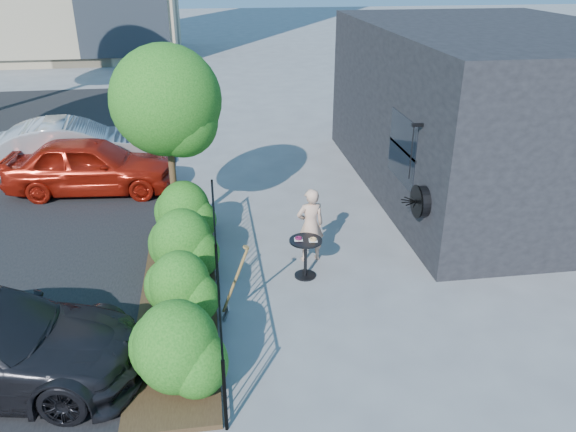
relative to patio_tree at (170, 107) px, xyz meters
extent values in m
plane|color=gray|center=(2.24, -2.76, -2.76)|extent=(120.00, 120.00, 0.00)
cube|color=black|center=(7.74, 1.74, -0.76)|extent=(6.00, 9.00, 4.00)
cube|color=black|center=(4.75, -0.36, -0.96)|extent=(0.04, 1.60, 1.40)
cube|color=black|center=(4.75, -0.36, -0.96)|extent=(0.05, 1.70, 0.06)
cylinder|color=black|center=(4.66, -1.86, -1.51)|extent=(0.18, 0.60, 0.60)
cylinder|color=black|center=(4.56, -1.86, -1.51)|extent=(0.03, 0.64, 0.64)
cube|color=black|center=(4.64, -1.36, -0.16)|extent=(0.25, 0.06, 0.06)
cylinder|color=black|center=(4.56, -1.36, -0.71)|extent=(0.02, 0.02, 1.05)
cylinder|color=black|center=(0.74, -5.76, -2.21)|extent=(0.05, 0.05, 1.10)
cylinder|color=black|center=(0.74, -2.76, -2.21)|extent=(0.05, 0.05, 1.10)
cylinder|color=black|center=(0.74, 0.24, -2.21)|extent=(0.05, 0.05, 1.10)
cube|color=black|center=(0.74, -2.76, -1.70)|extent=(0.03, 6.00, 0.03)
cube|color=black|center=(0.74, -2.76, -2.66)|extent=(0.03, 6.00, 0.03)
cylinder|color=black|center=(0.74, -5.66, -2.21)|extent=(0.02, 0.02, 1.04)
cylinder|color=black|center=(0.74, -5.46, -2.21)|extent=(0.02, 0.02, 1.04)
cylinder|color=black|center=(0.74, -5.26, -2.21)|extent=(0.02, 0.02, 1.04)
cylinder|color=black|center=(0.74, -5.06, -2.21)|extent=(0.02, 0.02, 1.04)
cylinder|color=black|center=(0.74, -4.86, -2.21)|extent=(0.02, 0.02, 1.04)
cylinder|color=black|center=(0.74, -4.66, -2.21)|extent=(0.02, 0.02, 1.04)
cylinder|color=black|center=(0.74, -4.46, -2.21)|extent=(0.02, 0.02, 1.04)
cylinder|color=black|center=(0.74, -4.26, -2.21)|extent=(0.02, 0.02, 1.04)
cylinder|color=black|center=(0.74, -4.06, -2.21)|extent=(0.02, 0.02, 1.04)
cylinder|color=black|center=(0.74, -3.86, -2.21)|extent=(0.02, 0.02, 1.04)
cylinder|color=black|center=(0.74, -3.66, -2.21)|extent=(0.02, 0.02, 1.04)
cylinder|color=black|center=(0.74, -3.46, -2.21)|extent=(0.02, 0.02, 1.04)
cylinder|color=black|center=(0.74, -3.26, -2.21)|extent=(0.02, 0.02, 1.04)
cylinder|color=black|center=(0.74, -3.06, -2.21)|extent=(0.02, 0.02, 1.04)
cylinder|color=black|center=(0.74, -2.86, -2.21)|extent=(0.02, 0.02, 1.04)
cylinder|color=black|center=(0.74, -2.66, -2.21)|extent=(0.02, 0.02, 1.04)
cylinder|color=black|center=(0.74, -2.46, -2.21)|extent=(0.02, 0.02, 1.04)
cylinder|color=black|center=(0.74, -2.26, -2.21)|extent=(0.02, 0.02, 1.04)
cylinder|color=black|center=(0.74, -2.06, -2.21)|extent=(0.02, 0.02, 1.04)
cylinder|color=black|center=(0.74, -1.86, -2.21)|extent=(0.02, 0.02, 1.04)
cylinder|color=black|center=(0.74, -1.66, -2.21)|extent=(0.02, 0.02, 1.04)
cylinder|color=black|center=(0.74, -1.46, -2.21)|extent=(0.02, 0.02, 1.04)
cylinder|color=black|center=(0.74, -1.26, -2.21)|extent=(0.02, 0.02, 1.04)
cylinder|color=black|center=(0.74, -1.06, -2.21)|extent=(0.02, 0.02, 1.04)
cylinder|color=black|center=(0.74, -0.86, -2.21)|extent=(0.02, 0.02, 1.04)
cylinder|color=black|center=(0.74, -0.66, -2.21)|extent=(0.02, 0.02, 1.04)
cylinder|color=black|center=(0.74, -0.46, -2.21)|extent=(0.02, 0.02, 1.04)
cylinder|color=black|center=(0.74, -0.26, -2.21)|extent=(0.02, 0.02, 1.04)
cylinder|color=black|center=(0.74, -0.06, -2.21)|extent=(0.02, 0.02, 1.04)
cylinder|color=black|center=(0.74, 0.14, -2.21)|extent=(0.02, 0.02, 1.04)
cube|color=#382616|center=(0.04, -2.76, -2.72)|extent=(1.30, 6.00, 0.08)
ellipsoid|color=#145212|center=(0.14, -4.96, -2.06)|extent=(1.10, 1.10, 1.24)
ellipsoid|color=#145212|center=(0.14, -3.36, -2.06)|extent=(1.10, 1.10, 1.24)
ellipsoid|color=#145212|center=(0.14, -1.86, -2.06)|extent=(1.10, 1.10, 1.24)
ellipsoid|color=#145212|center=(0.14, -0.46, -2.06)|extent=(1.10, 1.10, 1.24)
cylinder|color=#3F2B19|center=(-0.06, 0.04, -1.56)|extent=(0.14, 0.14, 2.40)
sphere|color=#145212|center=(-0.06, 0.04, 0.08)|extent=(2.20, 2.20, 2.20)
sphere|color=#145212|center=(0.24, -0.16, -0.25)|extent=(1.43, 1.43, 1.43)
cylinder|color=black|center=(2.37, -2.19, -2.01)|extent=(0.61, 0.61, 0.03)
cylinder|color=black|center=(2.37, -2.19, -2.39)|extent=(0.06, 0.06, 0.73)
cylinder|color=black|center=(2.37, -2.19, -2.75)|extent=(0.41, 0.41, 0.03)
cube|color=white|center=(2.24, -2.16, -1.99)|extent=(0.17, 0.17, 0.01)
cube|color=white|center=(2.50, -2.23, -1.99)|extent=(0.17, 0.17, 0.01)
torus|color=#4A0C24|center=(2.24, -2.16, -1.97)|extent=(0.14, 0.14, 0.04)
torus|color=tan|center=(2.50, -2.23, -1.97)|extent=(0.14, 0.14, 0.04)
imported|color=#D3A389|center=(2.57, -1.57, -2.01)|extent=(0.59, 0.43, 1.51)
cylinder|color=brown|center=(1.02, -3.36, -2.03)|extent=(0.49, 0.05, 1.18)
cube|color=gray|center=(0.84, -3.36, -2.66)|extent=(0.12, 0.18, 0.25)
cylinder|color=brown|center=(1.20, -3.36, -1.44)|extent=(0.10, 0.10, 0.06)
imported|color=#A71B0D|center=(-2.25, 2.72, -2.06)|extent=(4.26, 2.01, 1.41)
imported|color=#A6A6AB|center=(-2.98, 4.22, -2.03)|extent=(4.59, 2.04, 1.46)
camera|label=1|loc=(0.74, -11.15, 2.73)|focal=35.00mm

